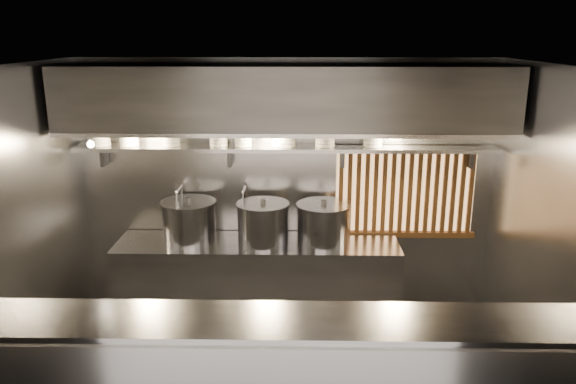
{
  "coord_description": "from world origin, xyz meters",
  "views": [
    {
      "loc": [
        0.14,
        -4.45,
        3.05
      ],
      "look_at": [
        0.04,
        0.55,
        1.62
      ],
      "focal_mm": 35.0,
      "sensor_mm": 36.0,
      "label": 1
    }
  ],
  "objects_px": {
    "heat_lamp": "(88,138)",
    "stock_pot_mid": "(263,223)",
    "stock_pot_left": "(189,221)",
    "pendant_bulb": "(276,143)",
    "stock_pot_right": "(323,224)"
  },
  "relations": [
    {
      "from": "stock_pot_mid",
      "to": "stock_pot_right",
      "type": "distance_m",
      "value": 0.63
    },
    {
      "from": "pendant_bulb",
      "to": "stock_pot_left",
      "type": "relative_size",
      "value": 0.24
    },
    {
      "from": "heat_lamp",
      "to": "pendant_bulb",
      "type": "distance_m",
      "value": 1.83
    },
    {
      "from": "pendant_bulb",
      "to": "stock_pot_mid",
      "type": "height_order",
      "value": "pendant_bulb"
    },
    {
      "from": "stock_pot_right",
      "to": "stock_pot_mid",
      "type": "bearing_deg",
      "value": -177.91
    },
    {
      "from": "heat_lamp",
      "to": "stock_pot_mid",
      "type": "relative_size",
      "value": 0.49
    },
    {
      "from": "pendant_bulb",
      "to": "stock_pot_mid",
      "type": "bearing_deg",
      "value": -142.83
    },
    {
      "from": "heat_lamp",
      "to": "stock_pot_left",
      "type": "distance_m",
      "value": 1.32
    },
    {
      "from": "stock_pot_left",
      "to": "stock_pot_mid",
      "type": "xyz_separation_m",
      "value": [
        0.79,
        -0.07,
        0.0
      ]
    },
    {
      "from": "pendant_bulb",
      "to": "stock_pot_left",
      "type": "height_order",
      "value": "pendant_bulb"
    },
    {
      "from": "heat_lamp",
      "to": "stock_pot_left",
      "type": "relative_size",
      "value": 0.44
    },
    {
      "from": "stock_pot_mid",
      "to": "stock_pot_right",
      "type": "bearing_deg",
      "value": 2.09
    },
    {
      "from": "heat_lamp",
      "to": "stock_pot_left",
      "type": "xyz_separation_m",
      "value": [
        0.87,
        0.31,
        -0.95
      ]
    },
    {
      "from": "heat_lamp",
      "to": "stock_pot_mid",
      "type": "distance_m",
      "value": 1.93
    },
    {
      "from": "heat_lamp",
      "to": "stock_pot_mid",
      "type": "xyz_separation_m",
      "value": [
        1.66,
        0.25,
        -0.94
      ]
    }
  ]
}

